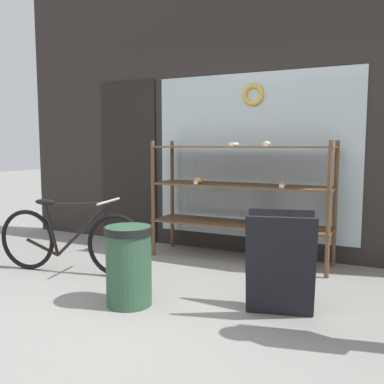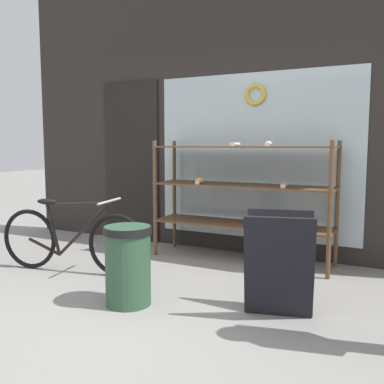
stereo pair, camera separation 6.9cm
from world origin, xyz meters
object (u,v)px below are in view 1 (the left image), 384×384
bicycle (70,240)px  trash_bin (129,262)px  sandwich_board (280,264)px  display_case (241,188)px

bicycle → trash_bin: bearing=-34.8°
sandwich_board → display_case: bearing=106.3°
display_case → sandwich_board: size_ratio=2.56×
sandwich_board → trash_bin: sandwich_board is taller
bicycle → trash_bin: (1.02, -0.46, 0.01)m
display_case → trash_bin: size_ratio=3.11×
bicycle → sandwich_board: (2.17, -0.13, 0.06)m
sandwich_board → trash_bin: 1.19m
trash_bin → sandwich_board: bearing=15.8°
bicycle → trash_bin: size_ratio=2.51×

